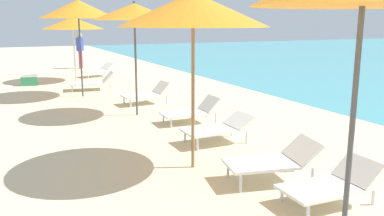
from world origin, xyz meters
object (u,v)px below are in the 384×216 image
Objects in this scene: umbrella_fourth at (134,12)px; lounger_farthest_shoreside at (97,70)px; lounger_third_shoreside at (218,128)px; lounger_third_inland at (273,160)px; cooler_box at (29,80)px; lounger_second_shoreside at (331,184)px; lounger_fifth_shoreside at (93,82)px; lounger_fourth_shoreside at (147,93)px; umbrella_fifth at (78,9)px; lounger_fourth_inland at (191,111)px; umbrella_third at (193,10)px; umbrella_farthest at (73,23)px; person_walking_near at (80,47)px.

umbrella_fourth is 7.77m from lounger_farthest_shoreside.
umbrella_fourth reaches higher than lounger_third_shoreside.
cooler_box is (-2.50, 10.88, -0.13)m from lounger_third_inland.
lounger_second_shoreside is 12.08m from cooler_box.
lounger_fifth_shoreside reaches higher than lounger_third_shoreside.
lounger_third_shoreside is 0.83× the size of lounger_fifth_shoreside.
lounger_fourth_shoreside is (-0.01, 4.07, 0.00)m from lounger_third_shoreside.
umbrella_fifth is at bearing 73.06° from lounger_fifth_shoreside.
lounger_third_inland is at bearing 84.10° from lounger_third_shoreside.
lounger_second_shoreside is 13.15m from lounger_farthest_shoreside.
umbrella_fifth reaches higher than lounger_third_shoreside.
umbrella_fifth reaches higher than umbrella_fourth.
lounger_fourth_inland is at bearing 90.75° from lounger_fourth_shoreside.
lounger_third_shoreside is 0.92× the size of lounger_farthest_shoreside.
umbrella_third reaches higher than umbrella_farthest.
umbrella_fifth is at bearing -78.97° from lounger_second_shoreside.
lounger_third_inland is (0.77, -0.99, -2.06)m from umbrella_third.
person_walking_near reaches higher than lounger_fourth_shoreside.
person_walking_near is at bearing -93.73° from lounger_fourth_shoreside.
umbrella_farthest reaches higher than lounger_fourth_inland.
lounger_third_inland is at bearing -85.86° from umbrella_farthest.
person_walking_near is (-0.08, 3.31, 0.74)m from lounger_farthest_shoreside.
umbrella_farthest reaches higher than lounger_fourth_shoreside.
lounger_third_inland is 11.17m from cooler_box.
cooler_box is (-2.04, 6.06, -2.24)m from umbrella_fourth.
lounger_second_shoreside is at bearing -61.98° from umbrella_third.
lounger_third_inland is 1.06× the size of lounger_fourth_shoreside.
lounger_fifth_shoreside is 2.65× the size of cooler_box.
umbrella_fifth reaches higher than cooler_box.
umbrella_fourth is 1.11× the size of umbrella_farthest.
umbrella_third is at bearing 74.98° from lounger_fourth_shoreside.
umbrella_fourth is (0.31, 3.83, 0.05)m from umbrella_third.
lounger_fourth_shoreside is 6.21m from lounger_farthest_shoreside.
lounger_fourth_shoreside is 5.71m from umbrella_farthest.
lounger_second_shoreside is at bearing 89.48° from lounger_fourth_inland.
lounger_farthest_shoreside is (-0.21, 8.66, 0.02)m from lounger_fourth_inland.
lounger_fourth_inland is 7.84m from cooler_box.
lounger_third_inland is (-0.23, 0.89, 0.06)m from lounger_second_shoreside.
lounger_fourth_shoreside is at bearing -79.96° from lounger_third_inland.
umbrella_third is at bearing -80.08° from cooler_box.
lounger_second_shoreside is 2.13× the size of cooler_box.
person_walking_near reaches higher than lounger_fourth_inland.
umbrella_third is at bearing 70.88° from lounger_farthest_shoreside.
umbrella_fifth is 1.71× the size of person_walking_near.
lounger_third_inland is 3.63m from lounger_fourth_inland.
lounger_fourth_inland is 5.50m from lounger_fifth_shoreside.
lounger_third_inland reaches higher than lounger_second_shoreside.
lounger_second_shoreside is 0.43× the size of umbrella_fifth.
lounger_fourth_inland is (0.87, -1.22, -2.16)m from umbrella_fourth.
cooler_box is (-1.83, 1.89, -0.09)m from lounger_fifth_shoreside.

